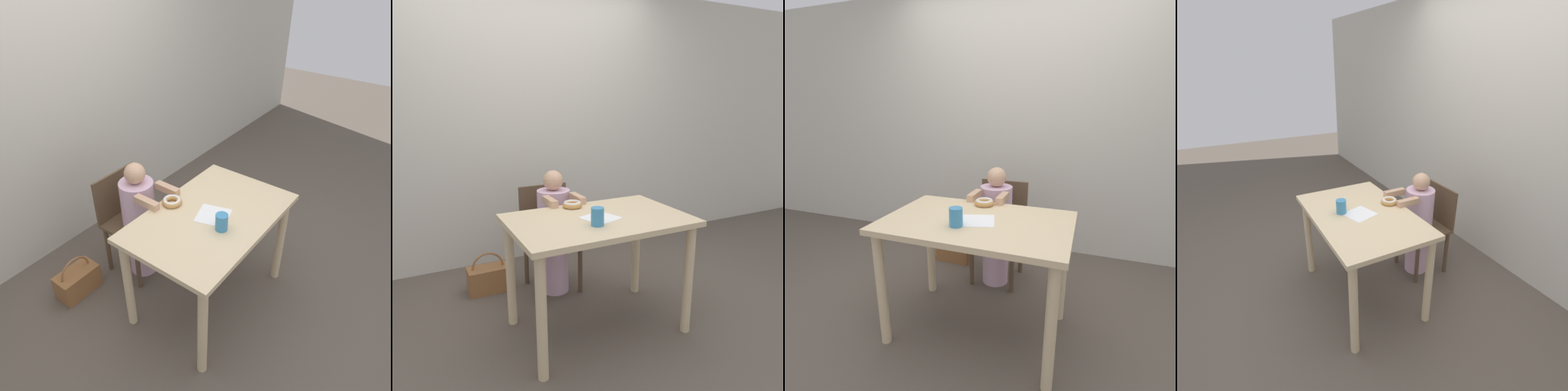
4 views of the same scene
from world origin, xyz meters
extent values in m
plane|color=brown|center=(0.00, 0.00, 0.00)|extent=(12.00, 12.00, 0.00)
cube|color=beige|center=(0.00, 1.40, 1.25)|extent=(8.00, 0.05, 2.50)
cube|color=beige|center=(0.00, 0.00, 0.76)|extent=(1.12, 0.72, 0.03)
cylinder|color=beige|center=(-0.50, -0.30, 0.37)|extent=(0.06, 0.06, 0.74)
cylinder|color=beige|center=(0.50, -0.30, 0.37)|extent=(0.06, 0.06, 0.74)
cylinder|color=beige|center=(-0.50, 0.30, 0.37)|extent=(0.06, 0.06, 0.74)
cylinder|color=beige|center=(0.50, 0.30, 0.37)|extent=(0.06, 0.06, 0.74)
cube|color=brown|center=(-0.06, 0.65, 0.44)|extent=(0.40, 0.39, 0.03)
cube|color=brown|center=(-0.06, 0.84, 0.64)|extent=(0.40, 0.02, 0.37)
cylinder|color=brown|center=(-0.23, 0.49, 0.22)|extent=(0.04, 0.04, 0.43)
cylinder|color=brown|center=(0.11, 0.49, 0.22)|extent=(0.04, 0.04, 0.43)
cylinder|color=brown|center=(-0.23, 0.81, 0.22)|extent=(0.04, 0.04, 0.43)
cylinder|color=brown|center=(0.11, 0.81, 0.22)|extent=(0.04, 0.04, 0.43)
cylinder|color=silver|center=(-0.06, 0.60, 0.23)|extent=(0.21, 0.21, 0.46)
cylinder|color=silver|center=(-0.06, 0.60, 0.64)|extent=(0.25, 0.25, 0.37)
sphere|color=tan|center=(-0.06, 0.60, 0.90)|extent=(0.15, 0.15, 0.15)
cube|color=tan|center=(-0.17, 0.40, 0.80)|extent=(0.05, 0.19, 0.05)
cube|color=tan|center=(0.04, 0.40, 0.80)|extent=(0.05, 0.19, 0.05)
torus|color=tan|center=(-0.05, 0.28, 0.79)|extent=(0.13, 0.13, 0.04)
torus|color=white|center=(-0.05, 0.28, 0.81)|extent=(0.12, 0.12, 0.02)
cube|color=white|center=(0.01, -0.02, 0.78)|extent=(0.25, 0.25, 0.00)
cube|color=brown|center=(-0.54, 0.83, 0.10)|extent=(0.32, 0.17, 0.20)
torus|color=brown|center=(-0.54, 0.83, 0.20)|extent=(0.25, 0.02, 0.25)
cylinder|color=teal|center=(-0.08, -0.13, 0.83)|extent=(0.08, 0.08, 0.11)
camera|label=1|loc=(-1.63, -1.09, 2.26)|focal=35.00mm
camera|label=2|loc=(-1.08, -2.01, 1.50)|focal=35.00mm
camera|label=3|loc=(0.60, -1.60, 1.42)|focal=28.00mm
camera|label=4|loc=(1.88, -0.89, 1.86)|focal=28.00mm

